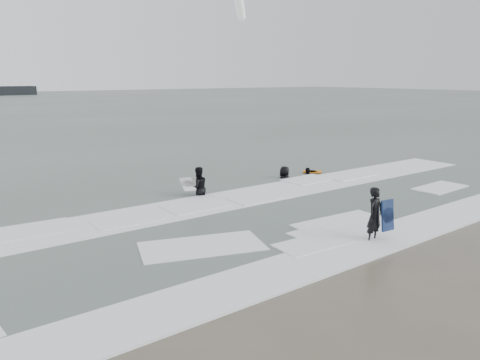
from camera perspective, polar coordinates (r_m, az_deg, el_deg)
ground at (r=14.66m, az=11.74°, el=-7.63°), size 320.00×320.00×0.00m
surfer_centre at (r=15.14m, az=15.94°, el=-7.21°), size 0.68×0.49×1.73m
surfer_wading at (r=19.97m, az=-5.11°, el=-1.99°), size 0.96×0.79×1.82m
surfer_right_near at (r=24.32m, az=8.25°, el=0.55°), size 0.97×0.84×1.57m
surfer_right_far at (r=23.38m, az=5.45°, el=0.14°), size 0.98×0.75×1.79m
surf_foam at (r=17.19m, az=2.57°, el=-4.21°), size 30.03×9.06×0.09m
bodyboards at (r=19.63m, az=5.83°, el=-0.76°), size 8.55×9.38×1.25m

